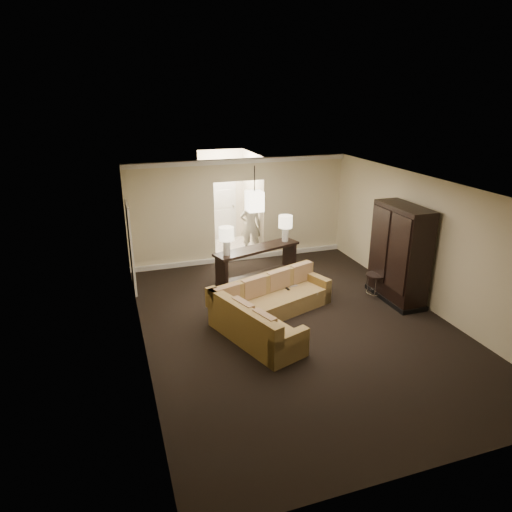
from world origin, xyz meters
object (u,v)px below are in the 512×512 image
object	(u,v)px
coffee_table	(288,295)
drink_table	(375,281)
sectional_sofa	(270,309)
console_table	(257,261)
armoire	(399,256)
person	(251,223)

from	to	relation	value
coffee_table	drink_table	size ratio (longest dim) A/B	1.88
sectional_sofa	console_table	bearing A→B (deg)	58.69
sectional_sofa	console_table	xyz separation A→B (m)	(0.46, 2.17, 0.20)
coffee_table	armoire	distance (m)	2.59
console_table	drink_table	distance (m)	2.84
person	drink_table	bearing A→B (deg)	128.69
sectional_sofa	drink_table	size ratio (longest dim) A/B	5.20
console_table	armoire	distance (m)	3.34
console_table	person	world-z (taller)	person
sectional_sofa	coffee_table	world-z (taller)	sectional_sofa
sectional_sofa	coffee_table	xyz separation A→B (m)	(0.70, 0.73, -0.13)
drink_table	person	world-z (taller)	person
drink_table	armoire	bearing A→B (deg)	-36.50
sectional_sofa	person	distance (m)	4.36
coffee_table	drink_table	bearing A→B (deg)	-7.92
console_table	drink_table	world-z (taller)	console_table
drink_table	coffee_table	bearing A→B (deg)	172.08
sectional_sofa	coffee_table	distance (m)	1.02
sectional_sofa	person	world-z (taller)	person
drink_table	person	xyz separation A→B (m)	(-1.77, 3.77, 0.51)
console_table	drink_table	bearing A→B (deg)	-54.51
coffee_table	armoire	xyz separation A→B (m)	(2.39, -0.55, 0.85)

